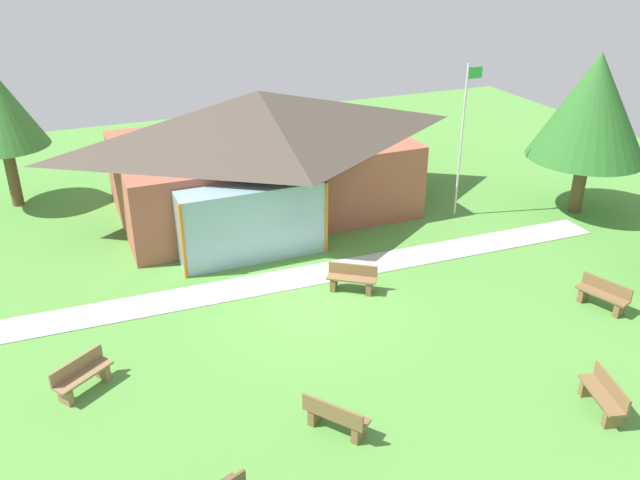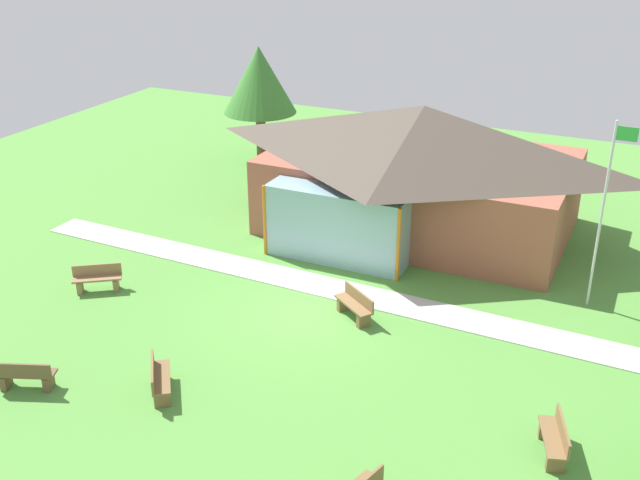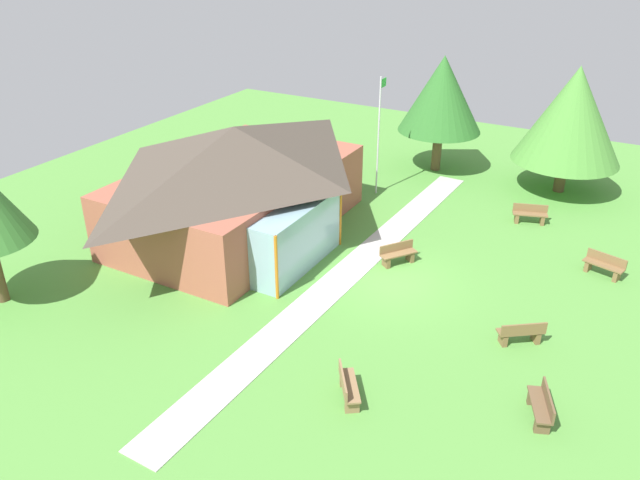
# 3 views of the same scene
# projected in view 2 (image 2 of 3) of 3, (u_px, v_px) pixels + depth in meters

# --- Properties ---
(ground_plane) EXTENTS (44.00, 44.00, 0.00)m
(ground_plane) POSITION_uv_depth(u_px,v_px,m) (306.00, 312.00, 22.72)
(ground_plane) COLOR #54933D
(pavilion) EXTENTS (11.71, 8.45, 4.62)m
(pavilion) POSITION_uv_depth(u_px,v_px,m) (418.00, 167.00, 27.51)
(pavilion) COLOR #A35642
(pavilion) RESTS_ON ground_plane
(footpath) EXTENTS (22.47, 1.94, 0.03)m
(footpath) POSITION_uv_depth(u_px,v_px,m) (329.00, 287.00, 24.09)
(footpath) COLOR #BCB7B2
(footpath) RESTS_ON ground_plane
(flagpole) EXTENTS (0.64, 0.08, 5.75)m
(flagpole) POSITION_uv_depth(u_px,v_px,m) (604.00, 208.00, 21.81)
(flagpole) COLOR silver
(flagpole) RESTS_ON ground_plane
(bench_rear_near_path) EXTENTS (1.48, 1.23, 0.84)m
(bench_rear_near_path) POSITION_uv_depth(u_px,v_px,m) (355.00, 306.00, 22.23)
(bench_rear_near_path) COLOR brown
(bench_rear_near_path) RESTS_ON ground_plane
(bench_mid_left) EXTENTS (1.48, 1.22, 0.84)m
(bench_mid_left) POSITION_uv_depth(u_px,v_px,m) (97.00, 279.00, 23.78)
(bench_mid_left) COLOR olive
(bench_mid_left) RESTS_ON ground_plane
(bench_lawn_far_right) EXTENTS (0.89, 1.56, 0.84)m
(bench_lawn_far_right) POSITION_uv_depth(u_px,v_px,m) (555.00, 439.00, 16.76)
(bench_lawn_far_right) COLOR brown
(bench_lawn_far_right) RESTS_ON ground_plane
(bench_front_left) EXTENTS (1.56, 0.97, 0.84)m
(bench_front_left) POSITION_uv_depth(u_px,v_px,m) (25.00, 376.00, 18.99)
(bench_front_left) COLOR brown
(bench_front_left) RESTS_ON ground_plane
(bench_front_center) EXTENTS (1.24, 1.47, 0.84)m
(bench_front_center) POSITION_uv_depth(u_px,v_px,m) (159.00, 379.00, 18.84)
(bench_front_center) COLOR brown
(bench_front_center) RESTS_ON ground_plane
(tree_behind_pavilion_left) EXTENTS (3.28, 3.28, 5.38)m
(tree_behind_pavilion_left) POSITION_uv_depth(u_px,v_px,m) (259.00, 81.00, 33.72)
(tree_behind_pavilion_left) COLOR brown
(tree_behind_pavilion_left) RESTS_ON ground_plane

